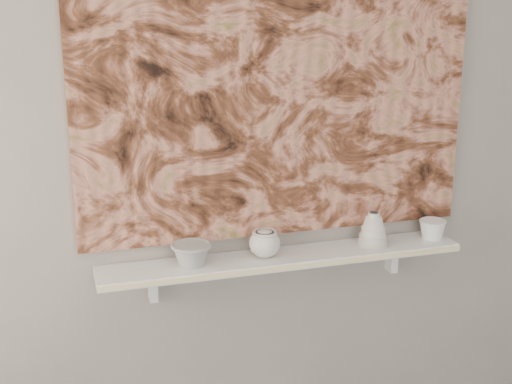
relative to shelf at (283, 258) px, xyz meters
name	(u,v)px	position (x,y,z in m)	size (l,w,h in m)	color
wall_back	(277,141)	(0.00, 0.09, 0.44)	(3.60, 3.60, 0.00)	gray
shelf	(283,258)	(0.00, 0.00, 0.00)	(1.40, 0.18, 0.03)	silver
shelf_stripe	(292,267)	(0.00, -0.09, 0.00)	(1.40, 0.01, 0.02)	beige
bracket_left	(153,285)	(-0.49, 0.06, -0.07)	(0.03, 0.06, 0.12)	silver
bracket_right	(392,257)	(0.49, 0.06, -0.07)	(0.03, 0.06, 0.12)	silver
painting	(278,91)	(0.00, 0.08, 0.62)	(1.50, 0.03, 1.10)	brown
house_motif	(387,164)	(0.45, 0.07, 0.32)	(0.09, 0.00, 0.08)	black
bowl_grey	(191,254)	(-0.35, 0.00, 0.06)	(0.15, 0.15, 0.08)	#999996
cup_cream	(265,243)	(-0.07, 0.00, 0.07)	(0.12, 0.12, 0.11)	beige
bell_vessel	(373,229)	(0.37, 0.00, 0.08)	(0.12, 0.12, 0.13)	beige
bowl_white	(432,229)	(0.63, 0.00, 0.05)	(0.11, 0.11, 0.08)	white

